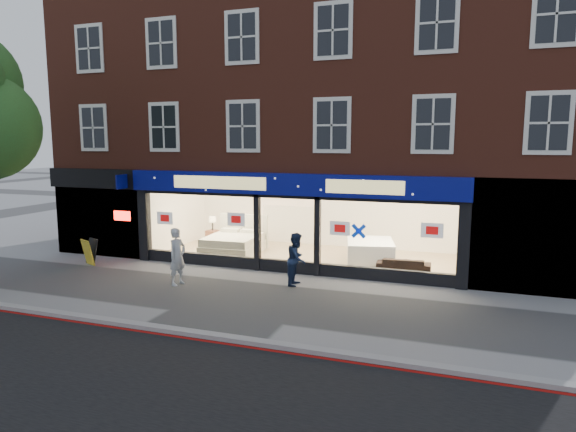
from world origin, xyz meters
The scene contains 12 objects.
ground centered at (0.00, 0.00, 0.00)m, with size 120.00×120.00×0.00m, color gray.
kerb_line centered at (0.00, -3.10, 0.01)m, with size 60.00×0.10×0.01m, color #8C0A07.
kerb_stone centered at (0.00, -2.90, 0.06)m, with size 60.00×0.25×0.12m, color gray.
showroom_floor centered at (0.00, 5.25, 0.05)m, with size 11.00×4.50×0.10m, color tan.
building centered at (-0.02, 6.93, 6.67)m, with size 19.00×8.26×10.30m.
display_bed centered at (-2.78, 4.84, 0.47)m, with size 2.09×2.47×1.35m.
bedside_table centered at (-4.40, 6.16, 0.38)m, with size 0.45×0.45×0.55m, color brown.
mattress_stack centered at (2.41, 4.96, 0.49)m, with size 1.98×2.29×0.78m.
sofa centered at (3.70, 3.90, 0.35)m, with size 1.70×0.67×0.50m, color black.
a_board centered at (-6.90, 1.74, 0.46)m, with size 0.60×0.39×0.93m, color gold.
pedestrian_grey centered at (-2.63, 0.60, 0.87)m, with size 0.63×0.42×1.74m, color #B7BBBF.
pedestrian_blue centered at (0.79, 1.77, 0.80)m, with size 0.78×0.61×1.60m, color #182645.
Camera 1 is at (5.63, -12.52, 4.32)m, focal length 32.00 mm.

